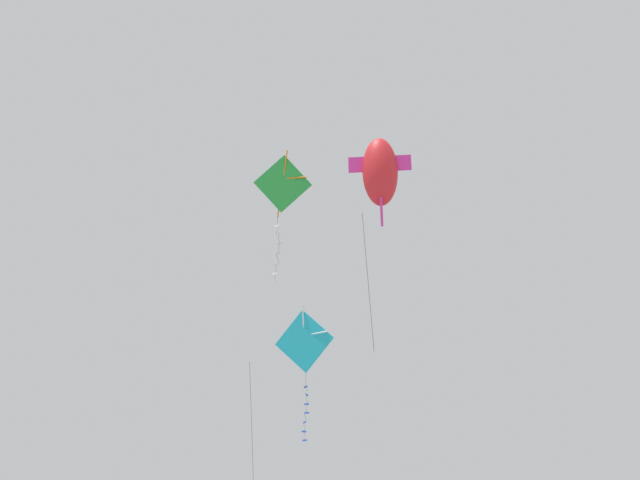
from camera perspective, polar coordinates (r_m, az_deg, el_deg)
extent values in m
ellipsoid|color=red|center=(26.22, 3.88, 4.39)|extent=(1.58, 1.55, 2.24)
cube|color=#DB2D93|center=(26.33, 2.66, 4.86)|extent=(0.56, 0.68, 0.48)
cube|color=#DB2D93|center=(26.33, 5.05, 4.95)|extent=(0.56, 0.68, 0.48)
cube|color=#DB2D93|center=(25.76, 3.97, 1.82)|extent=(0.65, 0.51, 0.76)
sphere|color=black|center=(26.87, 3.23, 5.37)|extent=(0.25, 0.25, 0.19)
sphere|color=black|center=(26.87, 4.46, 5.42)|extent=(0.25, 0.25, 0.19)
cylinder|color=#47474C|center=(24.92, 3.10, -2.63)|extent=(0.61, 0.72, 3.87)
cube|color=#1EB2C6|center=(33.38, -1.02, -6.51)|extent=(1.95, 1.44, 2.34)
cylinder|color=white|center=(33.42, -1.01, -6.51)|extent=(0.67, 0.61, 2.64)
cylinder|color=white|center=(33.44, -1.03, -6.16)|extent=(1.68, 1.04, 0.05)
cylinder|color=#47474C|center=(33.26, -0.92, -9.13)|extent=(0.01, 0.03, 0.33)
cube|color=blue|center=(33.22, -0.93, -9.41)|extent=(0.17, 0.05, 0.06)
cylinder|color=#47474C|center=(33.13, -0.89, -9.66)|extent=(0.01, 0.11, 0.33)
cube|color=blue|center=(33.04, -0.84, -9.91)|extent=(0.11, 0.15, 0.06)
cylinder|color=#47474C|center=(33.01, -0.86, -10.20)|extent=(0.03, 0.07, 0.33)
cube|color=blue|center=(32.99, -0.87, -10.49)|extent=(0.13, 0.14, 0.06)
cylinder|color=#47474C|center=(32.94, -0.87, -10.76)|extent=(0.01, 0.03, 0.33)
cube|color=blue|center=(32.88, -0.86, -11.04)|extent=(0.14, 0.13, 0.06)
cylinder|color=#47474C|center=(32.87, -0.93, -11.33)|extent=(0.04, 0.12, 0.33)
cube|color=blue|center=(32.87, -1.01, -11.63)|extent=(0.17, 0.04, 0.06)
cylinder|color=#47474C|center=(32.83, -1.02, -11.91)|extent=(0.01, 0.03, 0.33)
cube|color=blue|center=(32.79, -1.04, -12.19)|extent=(0.10, 0.16, 0.06)
cylinder|color=#47474C|center=(32.73, -1.01, -12.46)|extent=(0.01, 0.06, 0.33)
cube|color=blue|center=(32.67, -0.99, -12.74)|extent=(0.15, 0.12, 0.06)
cylinder|color=#47474C|center=(32.61, -4.33, -14.33)|extent=(3.05, 2.18, 6.52)
cube|color=green|center=(28.03, -2.41, 3.63)|extent=(1.03, 1.58, 1.77)
cylinder|color=orange|center=(28.06, -2.42, 3.63)|extent=(0.99, 0.29, 1.93)
cylinder|color=orange|center=(28.08, -2.38, 3.95)|extent=(1.01, 1.16, 0.04)
cylinder|color=#47474C|center=(27.88, -2.75, 1.19)|extent=(0.04, 0.02, 0.32)
cube|color=white|center=(27.79, -2.79, 0.91)|extent=(0.14, 0.12, 0.06)
cylinder|color=#47474C|center=(27.68, -2.75, 0.66)|extent=(0.01, 0.10, 0.32)
cube|color=white|center=(27.56, -2.71, 0.40)|extent=(0.15, 0.12, 0.06)
cylinder|color=#47474C|center=(27.51, -2.66, 0.09)|extent=(0.08, 0.01, 0.32)
cube|color=white|center=(27.45, -2.60, -0.23)|extent=(0.15, 0.12, 0.06)
cylinder|color=#47474C|center=(27.39, -2.65, -0.53)|extent=(0.04, 0.05, 0.32)
cube|color=white|center=(27.32, -2.71, -0.84)|extent=(0.03, 0.17, 0.06)
cylinder|color=#47474C|center=(27.30, -2.74, -1.19)|extent=(0.04, 0.11, 0.32)
cube|color=white|center=(27.27, -2.78, -1.53)|extent=(0.13, 0.14, 0.06)
cylinder|color=#47474C|center=(27.22, -2.84, -1.86)|extent=(0.04, 0.08, 0.32)
cube|color=white|center=(27.17, -2.91, -2.18)|extent=(0.14, 0.13, 0.06)
cylinder|color=#47474C|center=(27.08, -2.91, -2.47)|extent=(0.03, 0.05, 0.32)
cube|color=white|center=(27.00, -2.91, -2.75)|extent=(0.11, 0.15, 0.06)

